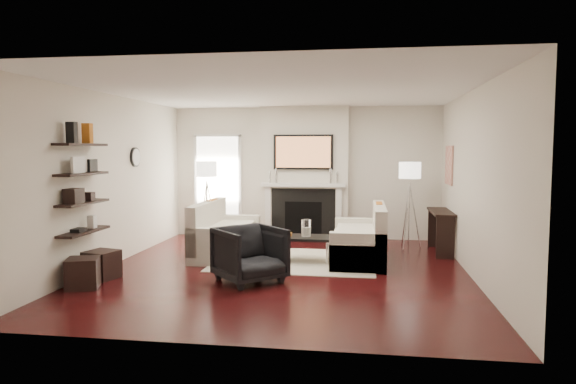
# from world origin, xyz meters

# --- Properties ---
(room_envelope) EXTENTS (6.00, 6.00, 6.00)m
(room_envelope) POSITION_xyz_m (0.00, 0.00, 1.35)
(room_envelope) COLOR #340B0C
(room_envelope) RESTS_ON ground
(chimney_breast) EXTENTS (1.80, 0.25, 2.70)m
(chimney_breast) POSITION_xyz_m (0.00, 2.88, 1.35)
(chimney_breast) COLOR silver
(chimney_breast) RESTS_ON floor
(fireplace_surround) EXTENTS (1.30, 0.02, 1.04)m
(fireplace_surround) POSITION_xyz_m (0.00, 2.74, 0.52)
(fireplace_surround) COLOR black
(fireplace_surround) RESTS_ON floor
(firebox) EXTENTS (0.75, 0.02, 0.65)m
(firebox) POSITION_xyz_m (0.00, 2.73, 0.45)
(firebox) COLOR black
(firebox) RESTS_ON floor
(mantel_pilaster_l) EXTENTS (0.12, 0.08, 1.10)m
(mantel_pilaster_l) POSITION_xyz_m (-0.72, 2.71, 0.55)
(mantel_pilaster_l) COLOR white
(mantel_pilaster_l) RESTS_ON floor
(mantel_pilaster_r) EXTENTS (0.12, 0.08, 1.10)m
(mantel_pilaster_r) POSITION_xyz_m (0.72, 2.71, 0.55)
(mantel_pilaster_r) COLOR white
(mantel_pilaster_r) RESTS_ON floor
(mantel_shelf) EXTENTS (1.70, 0.18, 0.07)m
(mantel_shelf) POSITION_xyz_m (0.00, 2.69, 1.12)
(mantel_shelf) COLOR white
(mantel_shelf) RESTS_ON chimney_breast
(tv_body) EXTENTS (1.20, 0.06, 0.70)m
(tv_body) POSITION_xyz_m (0.00, 2.71, 1.78)
(tv_body) COLOR black
(tv_body) RESTS_ON chimney_breast
(tv_screen) EXTENTS (1.10, 0.00, 0.62)m
(tv_screen) POSITION_xyz_m (0.00, 2.68, 1.78)
(tv_screen) COLOR #BF723F
(tv_screen) RESTS_ON tv_body
(candlestick_l_tall) EXTENTS (0.04, 0.04, 0.30)m
(candlestick_l_tall) POSITION_xyz_m (-0.55, 2.70, 1.30)
(candlestick_l_tall) COLOR silver
(candlestick_l_tall) RESTS_ON mantel_shelf
(candlestick_l_short) EXTENTS (0.04, 0.04, 0.24)m
(candlestick_l_short) POSITION_xyz_m (-0.68, 2.70, 1.27)
(candlestick_l_short) COLOR silver
(candlestick_l_short) RESTS_ON mantel_shelf
(candlestick_r_tall) EXTENTS (0.04, 0.04, 0.30)m
(candlestick_r_tall) POSITION_xyz_m (0.55, 2.70, 1.30)
(candlestick_r_tall) COLOR silver
(candlestick_r_tall) RESTS_ON mantel_shelf
(candlestick_r_short) EXTENTS (0.04, 0.04, 0.24)m
(candlestick_r_short) POSITION_xyz_m (0.68, 2.70, 1.27)
(candlestick_r_short) COLOR silver
(candlestick_r_short) RESTS_ON mantel_shelf
(hallway_panel) EXTENTS (0.90, 0.02, 2.10)m
(hallway_panel) POSITION_xyz_m (-1.85, 2.98, 1.05)
(hallway_panel) COLOR white
(hallway_panel) RESTS_ON floor
(door_trim_l) EXTENTS (0.06, 0.06, 2.16)m
(door_trim_l) POSITION_xyz_m (-2.33, 2.96, 1.05)
(door_trim_l) COLOR white
(door_trim_l) RESTS_ON floor
(door_trim_r) EXTENTS (0.06, 0.06, 2.16)m
(door_trim_r) POSITION_xyz_m (-1.37, 2.96, 1.05)
(door_trim_r) COLOR white
(door_trim_r) RESTS_ON floor
(door_trim_top) EXTENTS (1.02, 0.06, 0.06)m
(door_trim_top) POSITION_xyz_m (-1.85, 2.96, 2.13)
(door_trim_top) COLOR white
(door_trim_top) RESTS_ON wall_back
(rug) EXTENTS (2.60, 2.00, 0.01)m
(rug) POSITION_xyz_m (0.10, 0.73, 0.01)
(rug) COLOR beige
(rug) RESTS_ON floor
(loveseat_left_base) EXTENTS (0.85, 1.80, 0.42)m
(loveseat_left_base) POSITION_xyz_m (-1.14, 1.00, 0.21)
(loveseat_left_base) COLOR beige
(loveseat_left_base) RESTS_ON floor
(loveseat_left_back) EXTENTS (0.18, 1.80, 0.80)m
(loveseat_left_back) POSITION_xyz_m (-1.48, 1.00, 0.53)
(loveseat_left_back) COLOR beige
(loveseat_left_back) RESTS_ON floor
(loveseat_left_arm_n) EXTENTS (0.85, 0.18, 0.60)m
(loveseat_left_arm_n) POSITION_xyz_m (-1.14, 0.19, 0.30)
(loveseat_left_arm_n) COLOR beige
(loveseat_left_arm_n) RESTS_ON floor
(loveseat_left_arm_s) EXTENTS (0.85, 0.18, 0.60)m
(loveseat_left_arm_s) POSITION_xyz_m (-1.14, 1.81, 0.30)
(loveseat_left_arm_s) COLOR beige
(loveseat_left_arm_s) RESTS_ON floor
(loveseat_left_cushion) EXTENTS (0.63, 1.44, 0.10)m
(loveseat_left_cushion) POSITION_xyz_m (-1.09, 1.00, 0.47)
(loveseat_left_cushion) COLOR beige
(loveseat_left_cushion) RESTS_ON loveseat_left_base
(pillow_left_orange) EXTENTS (0.10, 0.42, 0.42)m
(pillow_left_orange) POSITION_xyz_m (-1.48, 1.30, 0.73)
(pillow_left_orange) COLOR #B86016
(pillow_left_orange) RESTS_ON loveseat_left_cushion
(pillow_left_charcoal) EXTENTS (0.10, 0.40, 0.40)m
(pillow_left_charcoal) POSITION_xyz_m (-1.48, 0.70, 0.72)
(pillow_left_charcoal) COLOR black
(pillow_left_charcoal) RESTS_ON loveseat_left_cushion
(loveseat_right_base) EXTENTS (0.85, 1.80, 0.42)m
(loveseat_right_base) POSITION_xyz_m (1.13, 0.88, 0.21)
(loveseat_right_base) COLOR beige
(loveseat_right_base) RESTS_ON floor
(loveseat_right_back) EXTENTS (0.18, 1.80, 0.80)m
(loveseat_right_back) POSITION_xyz_m (1.47, 0.88, 0.53)
(loveseat_right_back) COLOR beige
(loveseat_right_back) RESTS_ON floor
(loveseat_right_arm_n) EXTENTS (0.85, 0.18, 0.60)m
(loveseat_right_arm_n) POSITION_xyz_m (1.13, 0.07, 0.30)
(loveseat_right_arm_n) COLOR beige
(loveseat_right_arm_n) RESTS_ON floor
(loveseat_right_arm_s) EXTENTS (0.85, 0.18, 0.60)m
(loveseat_right_arm_s) POSITION_xyz_m (1.13, 1.69, 0.30)
(loveseat_right_arm_s) COLOR beige
(loveseat_right_arm_s) RESTS_ON floor
(loveseat_right_cushion) EXTENTS (0.63, 1.44, 0.10)m
(loveseat_right_cushion) POSITION_xyz_m (1.08, 0.88, 0.47)
(loveseat_right_cushion) COLOR beige
(loveseat_right_cushion) RESTS_ON loveseat_right_base
(pillow_right_orange) EXTENTS (0.10, 0.42, 0.42)m
(pillow_right_orange) POSITION_xyz_m (1.47, 1.18, 0.73)
(pillow_right_orange) COLOR #B86016
(pillow_right_orange) RESTS_ON loveseat_right_cushion
(pillow_right_charcoal) EXTENTS (0.10, 0.40, 0.40)m
(pillow_right_charcoal) POSITION_xyz_m (1.47, 0.58, 0.72)
(pillow_right_charcoal) COLOR black
(pillow_right_charcoal) RESTS_ON loveseat_right_cushion
(coffee_table) EXTENTS (1.10, 0.55, 0.04)m
(coffee_table) POSITION_xyz_m (0.14, 0.68, 0.40)
(coffee_table) COLOR black
(coffee_table) RESTS_ON floor
(coffee_leg_nw) EXTENTS (0.02, 0.02, 0.38)m
(coffee_leg_nw) POSITION_xyz_m (-0.36, 0.46, 0.19)
(coffee_leg_nw) COLOR silver
(coffee_leg_nw) RESTS_ON floor
(coffee_leg_ne) EXTENTS (0.02, 0.02, 0.38)m
(coffee_leg_ne) POSITION_xyz_m (0.64, 0.46, 0.19)
(coffee_leg_ne) COLOR silver
(coffee_leg_ne) RESTS_ON floor
(coffee_leg_sw) EXTENTS (0.02, 0.02, 0.38)m
(coffee_leg_sw) POSITION_xyz_m (-0.36, 0.90, 0.19)
(coffee_leg_sw) COLOR silver
(coffee_leg_sw) RESTS_ON floor
(coffee_leg_se) EXTENTS (0.02, 0.02, 0.38)m
(coffee_leg_se) POSITION_xyz_m (0.64, 0.90, 0.19)
(coffee_leg_se) COLOR silver
(coffee_leg_se) RESTS_ON floor
(hurricane_glass) EXTENTS (0.16, 0.16, 0.28)m
(hurricane_glass) POSITION_xyz_m (0.29, 0.68, 0.56)
(hurricane_glass) COLOR white
(hurricane_glass) RESTS_ON coffee_table
(hurricane_candle) EXTENTS (0.10, 0.10, 0.15)m
(hurricane_candle) POSITION_xyz_m (0.29, 0.68, 0.50)
(hurricane_candle) COLOR white
(hurricane_candle) RESTS_ON coffee_table
(copper_bowl) EXTENTS (0.33, 0.33, 0.05)m
(copper_bowl) POSITION_xyz_m (-0.11, 0.68, 0.45)
(copper_bowl) COLOR #C47820
(copper_bowl) RESTS_ON coffee_table
(armchair) EXTENTS (1.13, 1.12, 0.85)m
(armchair) POSITION_xyz_m (-0.34, -0.68, 0.42)
(armchair) COLOR black
(armchair) RESTS_ON floor
(lamp_left_post) EXTENTS (0.02, 0.02, 1.20)m
(lamp_left_post) POSITION_xyz_m (-1.85, 2.19, 0.60)
(lamp_left_post) COLOR silver
(lamp_left_post) RESTS_ON floor
(lamp_left_shade) EXTENTS (0.40, 0.40, 0.30)m
(lamp_left_shade) POSITION_xyz_m (-1.85, 2.19, 1.45)
(lamp_left_shade) COLOR white
(lamp_left_shade) RESTS_ON lamp_left_post
(lamp_left_leg_a) EXTENTS (0.25, 0.02, 1.23)m
(lamp_left_leg_a) POSITION_xyz_m (-1.74, 2.19, 0.60)
(lamp_left_leg_a) COLOR silver
(lamp_left_leg_a) RESTS_ON floor
(lamp_left_leg_b) EXTENTS (0.14, 0.22, 1.23)m
(lamp_left_leg_b) POSITION_xyz_m (-1.91, 2.28, 0.60)
(lamp_left_leg_b) COLOR silver
(lamp_left_leg_b) RESTS_ON floor
(lamp_left_leg_c) EXTENTS (0.14, 0.22, 1.23)m
(lamp_left_leg_c) POSITION_xyz_m (-1.91, 2.09, 0.60)
(lamp_left_leg_c) COLOR silver
(lamp_left_leg_c) RESTS_ON floor
(lamp_right_post) EXTENTS (0.02, 0.02, 1.20)m
(lamp_right_post) POSITION_xyz_m (2.05, 2.16, 0.60)
(lamp_right_post) COLOR silver
(lamp_right_post) RESTS_ON floor
(lamp_right_shade) EXTENTS (0.40, 0.40, 0.30)m
(lamp_right_shade) POSITION_xyz_m (2.05, 2.16, 1.45)
(lamp_right_shade) COLOR white
(lamp_right_shade) RESTS_ON lamp_right_post
(lamp_right_leg_a) EXTENTS (0.25, 0.02, 1.23)m
(lamp_right_leg_a) POSITION_xyz_m (2.16, 2.16, 0.60)
(lamp_right_leg_a) COLOR silver
(lamp_right_leg_a) RESTS_ON floor
(lamp_right_leg_b) EXTENTS (0.14, 0.22, 1.23)m
(lamp_right_leg_b) POSITION_xyz_m (2.00, 2.25, 0.60)
(lamp_right_leg_b) COLOR silver
(lamp_right_leg_b) RESTS_ON floor
(lamp_right_leg_c) EXTENTS (0.14, 0.22, 1.23)m
(lamp_right_leg_c) POSITION_xyz_m (1.99, 2.06, 0.60)
(lamp_right_leg_c) COLOR silver
(lamp_right_leg_c) RESTS_ON floor
(console_top) EXTENTS (0.35, 1.20, 0.04)m
(console_top) POSITION_xyz_m (2.57, 1.78, 0.73)
(console_top) COLOR black
(console_top) RESTS_ON floor
(console_leg_n) EXTENTS (0.30, 0.04, 0.71)m
(console_leg_n) POSITION_xyz_m (2.57, 1.23, 0.35)
(console_leg_n) COLOR black
(console_leg_n) RESTS_ON floor
(console_leg_s) EXTENTS (0.30, 0.04, 0.71)m
(console_leg_s) POSITION_xyz_m (2.57, 2.33, 0.35)
(console_leg_s) COLOR black
(console_leg_s) RESTS_ON floor
(wall_art) EXTENTS (0.03, 0.70, 0.70)m
(wall_art) POSITION_xyz_m (2.73, 2.05, 1.55)
(wall_art) COLOR tan
(wall_art) RESTS_ON wall_right
(shelf_bottom) EXTENTS (0.25, 1.00, 0.03)m
(shelf_bottom) POSITION_xyz_m (-2.62, -1.00, 0.70)
(shelf_bottom) COLOR black
(shelf_bottom) RESTS_ON wall_left
(shelf_lower) EXTENTS (0.25, 1.00, 0.04)m
(shelf_lower) POSITION_xyz_m (-2.62, -1.00, 1.10)
(shelf_lower) COLOR black
(shelf_lower) RESTS_ON wall_left
(shelf_upper) EXTENTS (0.25, 1.00, 0.04)m
(shelf_upper) POSITION_xyz_m (-2.62, -1.00, 1.50)
(shelf_upper) COLOR black
(shelf_upper) RESTS_ON wall_left
(shelf_top) EXTENTS (0.25, 1.00, 0.04)m
(shelf_top) POSITION_xyz_m (-2.62, -1.00, 1.90)
(shelf_top) COLOR black
(shelf_top) RESTS_ON wall_left
(decor_magfile_a) EXTENTS (0.12, 0.10, 0.28)m
(decor_magfile_a) POSITION_xyz_m (-2.62, -1.22, 2.06)
(decor_magfile_a) COLOR black
(decor_magfile_a) RESTS_ON shelf_top
(decor_magfile_b) EXTENTS (0.12, 0.10, 0.28)m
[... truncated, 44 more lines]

